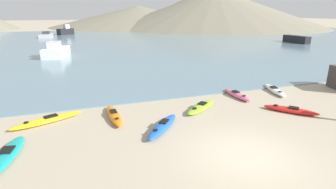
{
  "coord_description": "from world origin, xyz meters",
  "views": [
    {
      "loc": [
        -5.66,
        -7.3,
        5.18
      ],
      "look_at": [
        -0.79,
        6.76,
        0.5
      ],
      "focal_mm": 28.0,
      "sensor_mm": 36.0,
      "label": 1
    }
  ],
  "objects_px": {
    "moored_boat_0": "(66,31)",
    "moored_boat_4": "(56,51)",
    "moored_boat_1": "(46,35)",
    "kayak_on_sand_6": "(237,95)",
    "kayak_on_sand_7": "(6,155)",
    "kayak_on_sand_1": "(48,120)",
    "kayak_on_sand_5": "(163,126)",
    "kayak_on_sand_2": "(291,110)",
    "kayak_on_sand_3": "(201,107)",
    "kayak_on_sand_0": "(274,90)",
    "kayak_on_sand_4": "(114,115)",
    "moored_boat_3": "(296,39)"
  },
  "relations": [
    {
      "from": "kayak_on_sand_6",
      "to": "kayak_on_sand_5",
      "type": "bearing_deg",
      "value": -152.69
    },
    {
      "from": "kayak_on_sand_4",
      "to": "moored_boat_4",
      "type": "relative_size",
      "value": 0.62
    },
    {
      "from": "moored_boat_1",
      "to": "moored_boat_3",
      "type": "distance_m",
      "value": 49.58
    },
    {
      "from": "kayak_on_sand_0",
      "to": "kayak_on_sand_5",
      "type": "height_order",
      "value": "kayak_on_sand_5"
    },
    {
      "from": "kayak_on_sand_4",
      "to": "kayak_on_sand_0",
      "type": "bearing_deg",
      "value": 5.61
    },
    {
      "from": "kayak_on_sand_4",
      "to": "moored_boat_4",
      "type": "distance_m",
      "value": 21.64
    },
    {
      "from": "kayak_on_sand_5",
      "to": "moored_boat_4",
      "type": "bearing_deg",
      "value": 103.9
    },
    {
      "from": "kayak_on_sand_2",
      "to": "moored_boat_0",
      "type": "height_order",
      "value": "moored_boat_0"
    },
    {
      "from": "kayak_on_sand_0",
      "to": "moored_boat_4",
      "type": "bearing_deg",
      "value": 126.28
    },
    {
      "from": "moored_boat_3",
      "to": "kayak_on_sand_1",
      "type": "bearing_deg",
      "value": -148.29
    },
    {
      "from": "kayak_on_sand_3",
      "to": "moored_boat_0",
      "type": "relative_size",
      "value": 0.67
    },
    {
      "from": "kayak_on_sand_7",
      "to": "moored_boat_3",
      "type": "bearing_deg",
      "value": 34.12
    },
    {
      "from": "kayak_on_sand_7",
      "to": "moored_boat_0",
      "type": "relative_size",
      "value": 0.81
    },
    {
      "from": "moored_boat_0",
      "to": "moored_boat_4",
      "type": "height_order",
      "value": "moored_boat_0"
    },
    {
      "from": "moored_boat_1",
      "to": "moored_boat_0",
      "type": "bearing_deg",
      "value": 62.05
    },
    {
      "from": "kayak_on_sand_7",
      "to": "moored_boat_1",
      "type": "bearing_deg",
      "value": 93.34
    },
    {
      "from": "moored_boat_1",
      "to": "moored_boat_3",
      "type": "xyz_separation_m",
      "value": [
        42.59,
        -25.37,
        0.17
      ]
    },
    {
      "from": "kayak_on_sand_4",
      "to": "kayak_on_sand_6",
      "type": "xyz_separation_m",
      "value": [
        7.92,
        0.96,
        0.0
      ]
    },
    {
      "from": "moored_boat_0",
      "to": "moored_boat_1",
      "type": "distance_m",
      "value": 8.06
    },
    {
      "from": "moored_boat_0",
      "to": "moored_boat_4",
      "type": "xyz_separation_m",
      "value": [
        -0.25,
        -35.36,
        -0.16
      ]
    },
    {
      "from": "kayak_on_sand_3",
      "to": "kayak_on_sand_6",
      "type": "distance_m",
      "value": 3.42
    },
    {
      "from": "kayak_on_sand_2",
      "to": "kayak_on_sand_0",
      "type": "bearing_deg",
      "value": 61.69
    },
    {
      "from": "kayak_on_sand_2",
      "to": "moored_boat_4",
      "type": "xyz_separation_m",
      "value": [
        -12.99,
        23.63,
        0.58
      ]
    },
    {
      "from": "kayak_on_sand_0",
      "to": "kayak_on_sand_7",
      "type": "xyz_separation_m",
      "value": [
        -15.32,
        -3.72,
        -0.01
      ]
    },
    {
      "from": "kayak_on_sand_4",
      "to": "moored_boat_3",
      "type": "distance_m",
      "value": 42.7
    },
    {
      "from": "kayak_on_sand_2",
      "to": "kayak_on_sand_7",
      "type": "bearing_deg",
      "value": -178.76
    },
    {
      "from": "kayak_on_sand_1",
      "to": "kayak_on_sand_5",
      "type": "bearing_deg",
      "value": -26.84
    },
    {
      "from": "moored_boat_0",
      "to": "kayak_on_sand_4",
      "type": "bearing_deg",
      "value": -86.35
    },
    {
      "from": "kayak_on_sand_2",
      "to": "kayak_on_sand_6",
      "type": "xyz_separation_m",
      "value": [
        -1.21,
        3.3,
        0.01
      ]
    },
    {
      "from": "kayak_on_sand_0",
      "to": "kayak_on_sand_2",
      "type": "height_order",
      "value": "kayak_on_sand_2"
    },
    {
      "from": "kayak_on_sand_5",
      "to": "moored_boat_0",
      "type": "xyz_separation_m",
      "value": [
        -5.55,
        58.78,
        0.72
      ]
    },
    {
      "from": "kayak_on_sand_1",
      "to": "moored_boat_4",
      "type": "height_order",
      "value": "moored_boat_4"
    },
    {
      "from": "kayak_on_sand_3",
      "to": "moored_boat_0",
      "type": "distance_m",
      "value": 57.61
    },
    {
      "from": "kayak_on_sand_0",
      "to": "kayak_on_sand_6",
      "type": "height_order",
      "value": "kayak_on_sand_6"
    },
    {
      "from": "kayak_on_sand_2",
      "to": "kayak_on_sand_4",
      "type": "xyz_separation_m",
      "value": [
        -9.13,
        2.35,
        0.01
      ]
    },
    {
      "from": "moored_boat_3",
      "to": "kayak_on_sand_3",
      "type": "bearing_deg",
      "value": -141.16
    },
    {
      "from": "kayak_on_sand_1",
      "to": "kayak_on_sand_6",
      "type": "xyz_separation_m",
      "value": [
        11.09,
        0.51,
        0.01
      ]
    },
    {
      "from": "kayak_on_sand_3",
      "to": "moored_boat_0",
      "type": "bearing_deg",
      "value": 98.36
    },
    {
      "from": "moored_boat_1",
      "to": "moored_boat_4",
      "type": "bearing_deg",
      "value": -82.88
    },
    {
      "from": "kayak_on_sand_2",
      "to": "moored_boat_0",
      "type": "distance_m",
      "value": 60.36
    },
    {
      "from": "kayak_on_sand_3",
      "to": "kayak_on_sand_0",
      "type": "bearing_deg",
      "value": 12.93
    },
    {
      "from": "moored_boat_0",
      "to": "moored_boat_3",
      "type": "relative_size",
      "value": 0.78
    },
    {
      "from": "kayak_on_sand_2",
      "to": "moored_boat_4",
      "type": "height_order",
      "value": "moored_boat_4"
    },
    {
      "from": "kayak_on_sand_7",
      "to": "moored_boat_0",
      "type": "height_order",
      "value": "moored_boat_0"
    },
    {
      "from": "kayak_on_sand_1",
      "to": "moored_boat_1",
      "type": "height_order",
      "value": "moored_boat_1"
    },
    {
      "from": "kayak_on_sand_3",
      "to": "moored_boat_1",
      "type": "distance_m",
      "value": 51.34
    },
    {
      "from": "kayak_on_sand_6",
      "to": "kayak_on_sand_7",
      "type": "relative_size",
      "value": 0.85
    },
    {
      "from": "kayak_on_sand_3",
      "to": "kayak_on_sand_6",
      "type": "xyz_separation_m",
      "value": [
        3.16,
        1.31,
        -0.0
      ]
    },
    {
      "from": "kayak_on_sand_1",
      "to": "kayak_on_sand_3",
      "type": "distance_m",
      "value": 7.97
    },
    {
      "from": "kayak_on_sand_4",
      "to": "kayak_on_sand_2",
      "type": "bearing_deg",
      "value": -14.4
    }
  ]
}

